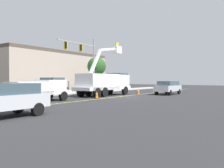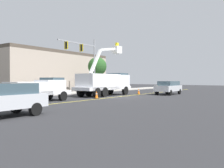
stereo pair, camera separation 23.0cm
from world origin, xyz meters
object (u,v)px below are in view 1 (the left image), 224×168
(traffic_signal_mast, at_px, (85,55))
(traffic_cone_leading, at_px, (19,102))
(passing_minivan, at_px, (168,87))
(traffic_cone_mid_rear, at_px, (138,91))
(traffic_cone_mid_front, at_px, (97,95))
(service_pickup_truck, at_px, (39,89))
(utility_bucket_truck, at_px, (105,82))

(traffic_signal_mast, bearing_deg, traffic_cone_leading, -143.46)
(passing_minivan, distance_m, traffic_cone_mid_rear, 3.81)
(traffic_cone_mid_front, bearing_deg, traffic_cone_leading, -168.01)
(passing_minivan, bearing_deg, service_pickup_truck, 171.28)
(traffic_cone_mid_front, relative_size, traffic_signal_mast, 0.10)
(utility_bucket_truck, bearing_deg, passing_minivan, -30.83)
(traffic_cone_mid_rear, bearing_deg, utility_bucket_truck, 163.67)
(service_pickup_truck, xyz_separation_m, traffic_cone_leading, (-2.93, -2.75, -0.74))
(passing_minivan, bearing_deg, traffic_cone_mid_rear, 130.54)
(utility_bucket_truck, height_order, traffic_cone_leading, utility_bucket_truck)
(service_pickup_truck, xyz_separation_m, passing_minivan, (16.41, -2.52, -0.15))
(utility_bucket_truck, xyz_separation_m, passing_minivan, (7.05, -4.21, -0.63))
(traffic_signal_mast, bearing_deg, service_pickup_truck, -145.45)
(traffic_cone_mid_front, xyz_separation_m, traffic_signal_mast, (5.30, 8.50, 4.92))
(passing_minivan, distance_m, traffic_cone_leading, 19.34)
(utility_bucket_truck, relative_size, traffic_signal_mast, 1.08)
(service_pickup_truck, height_order, passing_minivan, service_pickup_truck)
(service_pickup_truck, xyz_separation_m, traffic_cone_mid_front, (5.73, -0.91, -0.75))
(service_pickup_truck, height_order, traffic_cone_leading, service_pickup_truck)
(traffic_signal_mast, bearing_deg, traffic_cone_mid_rear, -67.91)
(service_pickup_truck, distance_m, passing_minivan, 16.60)
(service_pickup_truck, relative_size, traffic_cone_leading, 7.65)
(passing_minivan, relative_size, traffic_cone_mid_rear, 6.63)
(traffic_signal_mast, bearing_deg, utility_bucket_truck, -105.75)
(passing_minivan, xyz_separation_m, traffic_cone_mid_rear, (-2.44, 2.86, -0.60))
(utility_bucket_truck, height_order, service_pickup_truck, utility_bucket_truck)
(traffic_signal_mast, bearing_deg, passing_minivan, -61.94)
(traffic_cone_mid_rear, distance_m, traffic_signal_mast, 9.24)
(passing_minivan, relative_size, traffic_signal_mast, 0.64)
(passing_minivan, relative_size, traffic_cone_mid_front, 6.74)
(utility_bucket_truck, relative_size, traffic_cone_mid_rear, 11.15)
(utility_bucket_truck, bearing_deg, traffic_cone_mid_front, -144.41)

